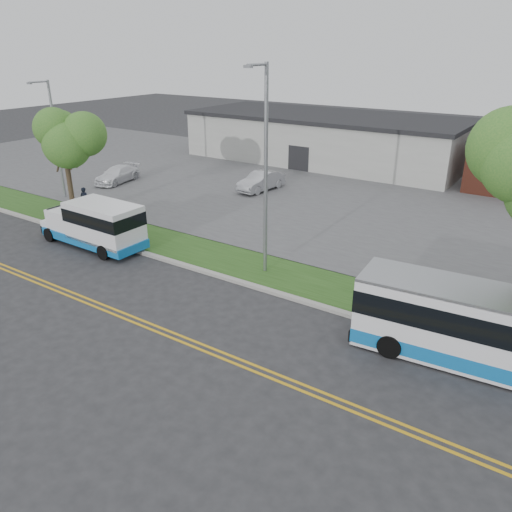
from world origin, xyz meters
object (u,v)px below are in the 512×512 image
Objects in this scene: shuttle_bus at (97,223)px; parked_car_a at (261,181)px; streetlight_near at (265,166)px; tree_west at (63,136)px; pedestrian at (85,200)px; transit_bus at (506,334)px; parked_car_b at (117,175)px; streetlight_far at (55,135)px.

shuttle_bus reaches higher than parked_car_a.
parked_car_a is (-8.15, 12.07, -4.43)m from streetlight_near.
streetlight_near reaches higher than tree_west.
pedestrian is (0.22, 0.80, -4.20)m from tree_west.
streetlight_near is at bearing -50.55° from parked_car_a.
streetlight_near is 0.94× the size of transit_bus.
shuttle_bus is at bearing -166.55° from streetlight_near.
streetlight_near reaches higher than parked_car_a.
transit_bus is at bearing 157.32° from pedestrian.
parked_car_a is 1.00× the size of parked_car_b.
tree_west is 0.68× the size of transit_bus.
shuttle_bus is 6.50m from pedestrian.
streetlight_near is 2.22× the size of parked_car_a.
shuttle_bus is 0.67× the size of transit_bus.
streetlight_far is (-4.00, 2.22, -0.65)m from tree_west.
shuttle_bus is (9.67, -4.92, -3.11)m from streetlight_far.
tree_west reaches higher than shuttle_bus.
parked_car_a is 11.66m from parked_car_b.
streetlight_near reaches higher than parked_car_b.
parked_car_b is (-4.17, 6.41, -0.21)m from pedestrian.
tree_west is at bearing -71.21° from parked_car_b.
transit_bus is 6.11× the size of pedestrian.
streetlight_far is at bearing 166.20° from transit_bus.
shuttle_bus is at bearing 175.63° from transit_bus.
streetlight_far is 11.29m from shuttle_bus.
parked_car_a is (-19.07, 14.20, -0.59)m from transit_bus.
parked_car_b is at bearing 118.73° from tree_west.
streetlight_near reaches higher than shuttle_bus.
parked_car_a reaches higher than parked_car_b.
pedestrian is at bearing 147.95° from shuttle_bus.
parked_car_a is (6.85, 11.60, -4.32)m from tree_west.
tree_west is at bearing -28.98° from streetlight_far.
parked_car_a is at bearing 59.44° from tree_west.
streetlight_far is 1.87× the size of parked_car_b.
streetlight_far is 30.46m from transit_bus.
transit_bus is 23.78m from parked_car_a.
streetlight_near is 1.19× the size of streetlight_far.
transit_bus is at bearing -28.12° from parked_car_b.
shuttle_bus is 1.57× the size of parked_car_a.
tree_west is 4.18× the size of pedestrian.
pedestrian is at bearing -66.90° from parked_car_b.
streetlight_far reaches higher than shuttle_bus.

